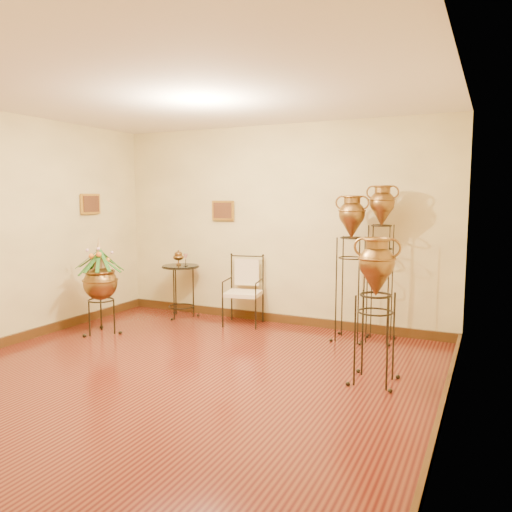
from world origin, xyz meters
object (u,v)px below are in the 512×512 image
at_px(amphora_tall, 380,262).
at_px(armchair, 243,291).
at_px(planter_urn, 100,279).
at_px(amphora_mid, 351,267).
at_px(side_table, 181,290).

relative_size(amphora_tall, armchair, 2.02).
height_order(planter_urn, armchair, planter_urn).
height_order(amphora_mid, planter_urn, amphora_mid).
distance_m(planter_urn, armchair, 1.93).
xyz_separation_m(planter_urn, side_table, (0.43, 1.22, -0.32)).
xyz_separation_m(amphora_mid, planter_urn, (-3.04, -1.12, -0.20)).
relative_size(planter_urn, armchair, 1.34).
bearing_deg(planter_urn, side_table, 70.58).
distance_m(amphora_tall, amphora_mid, 0.37).
height_order(amphora_tall, amphora_mid, amphora_tall).
bearing_deg(side_table, amphora_mid, -2.16).
relative_size(planter_urn, side_table, 1.32).
xyz_separation_m(armchair, side_table, (-1.05, 0.00, -0.08)).
xyz_separation_m(amphora_tall, side_table, (-2.95, 0.00, -0.59)).
bearing_deg(planter_urn, amphora_tall, 19.84).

